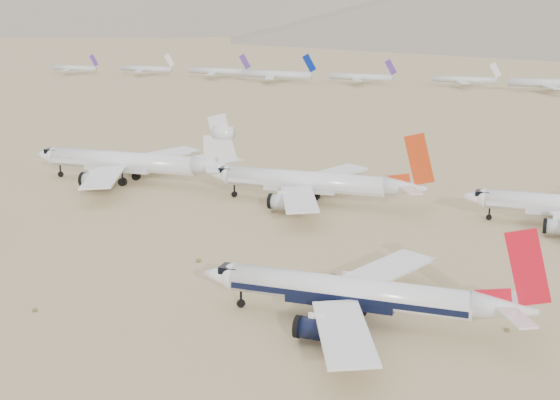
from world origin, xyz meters
name	(u,v)px	position (x,y,z in m)	size (l,w,h in m)	color
ground	(340,313)	(0.00, 0.00, 0.00)	(7000.00, 7000.00, 0.00)	#9B825A
main_airliner	(362,294)	(4.06, -2.88, 4.68)	(48.20, 47.08, 17.01)	white
row2_orange_tail	(314,183)	(-22.55, 60.42, 5.10)	(50.95, 49.84, 18.17)	white
row2_white_trijet	(134,162)	(-72.43, 65.01, 5.63)	(54.84, 53.59, 19.43)	white
distant_storage_row	(482,80)	(-8.62, 317.16, 4.34)	(511.07, 55.48, 14.65)	silver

